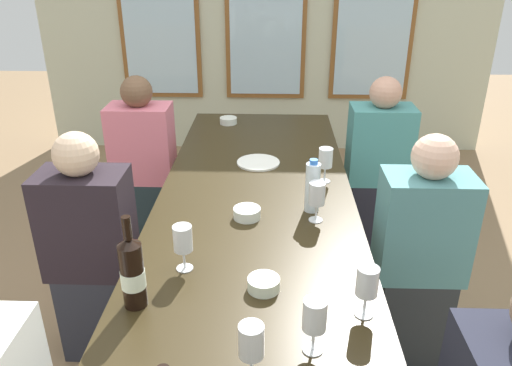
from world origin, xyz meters
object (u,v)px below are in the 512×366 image
Objects in this scene: tasting_bowl_1 at (264,284)px; wine_glass_4 at (315,318)px; seated_person_4 at (144,168)px; seated_person_1 at (418,258)px; dining_table at (254,225)px; wine_bottle_0 at (132,272)px; wine_glass_1 at (326,159)px; tasting_bowl_0 at (247,213)px; white_plate_0 at (259,163)px; wine_glass_2 at (183,240)px; seated_person_0 at (92,255)px; water_bottle at (312,187)px; seated_person_5 at (377,169)px; wine_glass_3 at (367,283)px; wine_glass_0 at (317,196)px; wine_glass_5 at (251,344)px; tasting_bowl_2 at (228,121)px.

wine_glass_4 is at bearing -62.30° from tasting_bowl_1.
seated_person_1 is at bearing -33.53° from seated_person_4.
dining_table is 8.89× the size of wine_bottle_0.
tasting_bowl_0 is at bearing -133.48° from wine_glass_1.
white_plate_0 is 0.95m from seated_person_1.
tasting_bowl_1 is (0.08, -0.49, -0.00)m from tasting_bowl_0.
wine_glass_4 is (0.43, -0.39, -0.00)m from wine_glass_2.
seated_person_1 is (1.09, 0.62, -0.34)m from wine_bottle_0.
wine_glass_1 is 1.17m from seated_person_0.
water_bottle is at bearing 3.69° from seated_person_0.
seated_person_4 and seated_person_5 have the same top height.
dining_table is at bearing -52.68° from seated_person_4.
wine_glass_3 is at bearing 43.14° from wine_glass_4.
wine_glass_3 is at bearing -60.82° from dining_table.
seated_person_0 is at bearing -176.31° from water_bottle.
wine_glass_4 is at bearing -94.80° from wine_glass_0.
wine_glass_4 is at bearing -76.46° from dining_table.
water_bottle is 1.38× the size of wine_glass_2.
seated_person_5 is at bearing 65.80° from wine_glass_0.
wine_glass_0 is at bearing -12.95° from dining_table.
wine_glass_5 is (0.26, -0.49, -0.00)m from wine_glass_2.
wine_glass_4 is 0.16× the size of seated_person_0.
seated_person_1 is at bearing 52.34° from wine_glass_5.
wine_glass_5 is (0.06, -0.88, 0.09)m from tasting_bowl_0.
wine_glass_3 is at bearing -55.81° from seated_person_4.
water_bottle is at bearing 43.73° from wine_glass_2.
wine_glass_0 and wine_glass_1 have the same top height.
tasting_bowl_1 is 0.63× the size of wine_glass_1.
seated_person_4 is at bearing 103.23° from wine_bottle_0.
seated_person_0 is at bearing 178.78° from tasting_bowl_0.
tasting_bowl_0 is at bearing -122.10° from dining_table.
wine_glass_2 is 1.11m from seated_person_1.
tasting_bowl_1 is 0.10× the size of seated_person_0.
wine_glass_4 is at bearing -40.21° from seated_person_0.
wine_glass_3 is 0.23m from wine_glass_4.
seated_person_5 reaches higher than tasting_bowl_2.
wine_glass_2 is (-0.49, -0.37, 0.00)m from wine_glass_0.
tasting_bowl_1 is at bearing -32.94° from seated_person_0.
dining_table is 0.31m from water_bottle.
seated_person_0 reaches higher than wine_glass_5.
tasting_bowl_0 is at bearing 177.56° from wine_glass_0.
tasting_bowl_1 is at bearing -84.59° from dining_table.
wine_glass_3 is at bearing -80.18° from water_bottle.
wine_glass_0 is 0.16× the size of seated_person_5.
tasting_bowl_2 is 1.57m from seated_person_1.
wine_glass_1 is 0.84m from seated_person_5.
wine_glass_1 is 0.16× the size of seated_person_4.
white_plate_0 is at bearing 146.41° from wine_glass_1.
wine_glass_0 is 0.16× the size of seated_person_1.
wine_glass_2 reaches higher than tasting_bowl_1.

